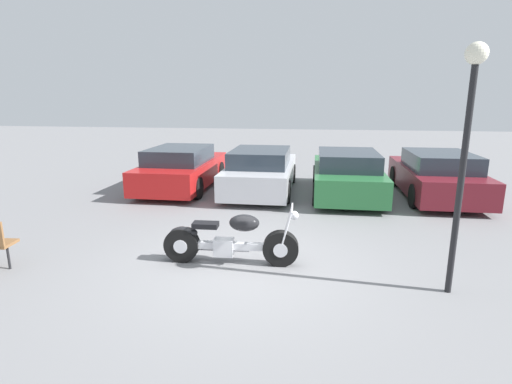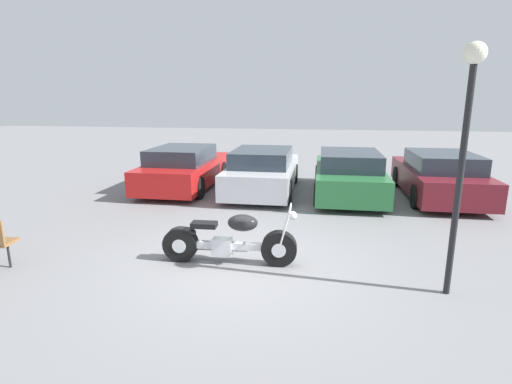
% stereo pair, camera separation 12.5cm
% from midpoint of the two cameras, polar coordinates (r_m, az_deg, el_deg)
% --- Properties ---
extents(ground_plane, '(60.00, 60.00, 0.00)m').
position_cam_midpoint_polar(ground_plane, '(6.99, -2.22, -10.54)').
color(ground_plane, slate).
extents(motorcycle, '(2.36, 0.62, 1.04)m').
position_cam_midpoint_polar(motorcycle, '(6.98, -4.35, -6.95)').
color(motorcycle, black).
rests_on(motorcycle, ground_plane).
extents(parked_car_red, '(1.94, 4.41, 1.32)m').
position_cam_midpoint_polar(parked_car_red, '(12.85, -10.79, 3.32)').
color(parked_car_red, red).
rests_on(parked_car_red, ground_plane).
extents(parked_car_silver, '(1.94, 4.41, 1.32)m').
position_cam_midpoint_polar(parked_car_silver, '(12.15, 0.44, 2.98)').
color(parked_car_silver, '#BCBCC1').
rests_on(parked_car_silver, ground_plane).
extents(parked_car_green, '(1.94, 4.41, 1.32)m').
position_cam_midpoint_polar(parked_car_green, '(11.96, 12.52, 2.49)').
color(parked_car_green, '#286B38').
rests_on(parked_car_green, ground_plane).
extents(parked_car_maroon, '(1.94, 4.41, 1.32)m').
position_cam_midpoint_polar(parked_car_maroon, '(12.57, 24.10, 2.16)').
color(parked_car_maroon, maroon).
rests_on(parked_car_maroon, ground_plane).
extents(lamp_post, '(0.29, 0.29, 3.54)m').
position_cam_midpoint_polar(lamp_post, '(6.15, 27.53, 8.77)').
color(lamp_post, black).
rests_on(lamp_post, ground_plane).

